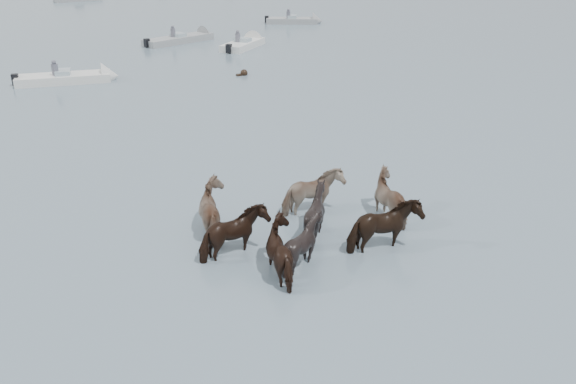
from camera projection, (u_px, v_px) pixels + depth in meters
ground at (328, 230)px, 16.44m from camera, size 400.00×400.00×0.00m
pony_herd at (306, 222)px, 15.72m from camera, size 7.05×4.84×1.70m
swimming_pony at (243, 73)px, 33.87m from camera, size 0.72×0.44×0.44m
motorboat_b at (78, 78)px, 32.36m from camera, size 5.74×3.08×1.92m
motorboat_c at (187, 38)px, 44.06m from camera, size 6.34×3.05×1.92m
motorboat_d at (247, 43)px, 42.15m from camera, size 4.86×4.10×1.92m
motorboat_e at (300, 21)px, 52.44m from camera, size 5.14×4.23×1.92m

